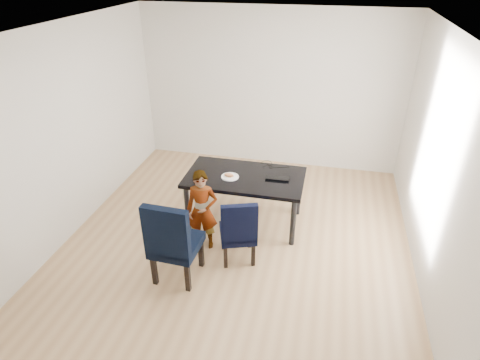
% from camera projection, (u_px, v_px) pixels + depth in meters
% --- Properties ---
extents(floor, '(4.50, 5.00, 0.01)m').
position_uv_depth(floor, '(237.00, 242.00, 5.38)').
color(floor, tan).
rests_on(floor, ground).
extents(ceiling, '(4.50, 5.00, 0.01)m').
position_uv_depth(ceiling, '(236.00, 30.00, 4.05)').
color(ceiling, white).
rests_on(ceiling, wall_back).
extents(wall_back, '(4.50, 0.01, 2.70)m').
position_uv_depth(wall_back, '(270.00, 90.00, 6.84)').
color(wall_back, silver).
rests_on(wall_back, ground).
extents(wall_front, '(4.50, 0.01, 2.70)m').
position_uv_depth(wall_front, '(146.00, 313.00, 2.59)').
color(wall_front, silver).
rests_on(wall_front, ground).
extents(wall_left, '(0.01, 5.00, 2.70)m').
position_uv_depth(wall_left, '(66.00, 134.00, 5.16)').
color(wall_left, silver).
rests_on(wall_left, ground).
extents(wall_right, '(0.01, 5.00, 2.70)m').
position_uv_depth(wall_right, '(441.00, 172.00, 4.28)').
color(wall_right, silver).
rests_on(wall_right, ground).
extents(dining_table, '(1.60, 0.90, 0.75)m').
position_uv_depth(dining_table, '(245.00, 199.00, 5.62)').
color(dining_table, black).
rests_on(dining_table, floor).
extents(chair_left, '(0.54, 0.56, 1.09)m').
position_uv_depth(chair_left, '(176.00, 238.00, 4.58)').
color(chair_left, black).
rests_on(chair_left, floor).
extents(chair_right, '(0.55, 0.56, 0.90)m').
position_uv_depth(chair_right, '(238.00, 228.00, 4.91)').
color(chair_right, black).
rests_on(chair_right, floor).
extents(child, '(0.44, 0.32, 1.09)m').
position_uv_depth(child, '(202.00, 211.00, 5.06)').
color(child, '#FF4215').
rests_on(child, floor).
extents(plate, '(0.27, 0.27, 0.01)m').
position_uv_depth(plate, '(230.00, 177.00, 5.40)').
color(plate, white).
rests_on(plate, dining_table).
extents(sandwich, '(0.14, 0.07, 0.05)m').
position_uv_depth(sandwich, '(229.00, 175.00, 5.37)').
color(sandwich, '#B77041').
rests_on(sandwich, plate).
extents(laptop, '(0.32, 0.21, 0.02)m').
position_uv_depth(laptop, '(278.00, 177.00, 5.39)').
color(laptop, black).
rests_on(laptop, dining_table).
extents(cable_tangle, '(0.15, 0.15, 0.01)m').
position_uv_depth(cable_tangle, '(268.00, 167.00, 5.67)').
color(cable_tangle, black).
rests_on(cable_tangle, dining_table).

